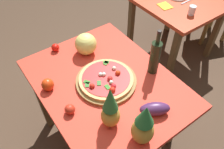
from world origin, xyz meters
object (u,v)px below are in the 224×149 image
background_table (177,10)px  knife_utensil (187,1)px  napkin_folded (165,6)px  dining_chair (211,5)px  pineapple_right (110,110)px  pineapple_left (143,126)px  tomato_near_board (55,47)px  pizza_board (106,81)px  pizza (107,79)px  melon (86,44)px  tomato_beside_pepper (70,109)px  display_table (106,89)px  bell_pepper (48,85)px  eggplant (155,109)px  wine_bottle (155,57)px  drinking_glass_water (192,10)px

background_table → knife_utensil: (0.07, 0.05, 0.12)m
knife_utensil → napkin_folded: (-0.07, -0.26, -0.00)m
dining_chair → pineapple_right: size_ratio=2.52×
pineapple_left → tomato_near_board: 1.04m
pizza_board → pizza: 0.03m
pizza_board → melon: melon is taller
melon → tomato_beside_pepper: size_ratio=2.56×
display_table → pineapple_right: 0.42m
bell_pepper → napkin_folded: bell_pepper is taller
dining_chair → pizza_board: 2.03m
pizza_board → pineapple_right: (0.30, -0.18, 0.14)m
eggplant → tomato_near_board: (-0.94, -0.24, -0.01)m
dining_chair → wine_bottle: (0.58, -1.60, 0.40)m
drinking_glass_water → napkin_folded: 0.29m
background_table → knife_utensil: size_ratio=4.92×
wine_bottle → pineapple_left: size_ratio=1.15×
wine_bottle → tomato_near_board: wine_bottle is taller
dining_chair → background_table: bearing=108.5°
pizza → pineapple_left: size_ratio=1.22×
pineapple_right → tomato_near_board: bearing=177.9°
display_table → napkin_folded: (-0.50, 1.11, 0.09)m
display_table → background_table: same height
pizza → pineapple_right: 0.36m
bell_pepper → pizza: bearing=62.4°
pizza_board → knife_utensil: 1.43m
pineapple_left → eggplant: bearing=115.4°
pineapple_right → drinking_glass_water: size_ratio=3.71×
pizza_board → eggplant: bearing=13.9°
melon → tomato_beside_pepper: (0.45, -0.40, -0.05)m
wine_bottle → knife_utensil: bearing=118.4°
background_table → dining_chair: (0.04, 0.64, -0.14)m
melon → tomato_beside_pepper: 0.60m
eggplant → tomato_near_board: bearing=-165.4°
background_table → eggplant: eggplant is taller
tomato_near_board → napkin_folded: 1.25m
dining_chair → bell_pepper: bearing=118.8°
pizza → drinking_glass_water: drinking_glass_water is taller
dining_chair → pineapple_right: pineapple_right is taller
pineapple_right → melon: size_ratio=1.90×
bell_pepper → drinking_glass_water: same height
drinking_glass_water → napkin_folded: bearing=-158.9°
bell_pepper → tomato_beside_pepper: 0.27m
display_table → bell_pepper: (-0.18, -0.37, 0.13)m
wine_bottle → pineapple_left: (0.38, -0.44, 0.00)m
tomato_beside_pepper → drinking_glass_water: drinking_glass_water is taller
pineapple_left → pineapple_right: pineapple_right is taller
tomato_near_board → knife_utensil: bearing=86.2°
dining_chair → eggplant: 2.07m
pineapple_right → napkin_folded: size_ratio=2.41×
napkin_folded → tomato_near_board: bearing=-91.2°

